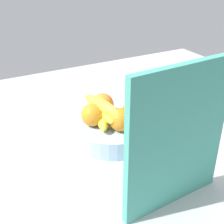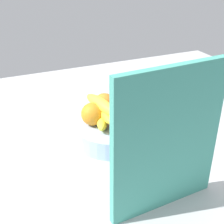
% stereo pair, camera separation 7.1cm
% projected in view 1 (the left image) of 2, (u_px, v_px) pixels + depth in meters
% --- Properties ---
extents(ground_plane, '(1.80, 1.40, 0.03)m').
position_uv_depth(ground_plane, '(110.00, 139.00, 1.06)').
color(ground_plane, '#AFB1B2').
extents(fruit_bowl, '(0.26, 0.26, 0.06)m').
position_uv_depth(fruit_bowl, '(112.00, 131.00, 1.02)').
color(fruit_bowl, '#A7C0E2').
rests_on(fruit_bowl, ground_plane).
extents(orange_front_left, '(0.07, 0.07, 0.07)m').
position_uv_depth(orange_front_left, '(133.00, 111.00, 1.01)').
color(orange_front_left, orange).
rests_on(orange_front_left, fruit_bowl).
extents(orange_front_right, '(0.07, 0.07, 0.07)m').
position_uv_depth(orange_front_right, '(103.00, 104.00, 1.05)').
color(orange_front_right, orange).
rests_on(orange_front_right, fruit_bowl).
extents(orange_center, '(0.07, 0.07, 0.07)m').
position_uv_depth(orange_center, '(93.00, 115.00, 0.98)').
color(orange_center, orange).
rests_on(orange_center, fruit_bowl).
extents(orange_back_left, '(0.07, 0.07, 0.07)m').
position_uv_depth(orange_back_left, '(120.00, 120.00, 0.95)').
color(orange_back_left, orange).
rests_on(orange_back_left, fruit_bowl).
extents(banana_bunch, '(0.11, 0.18, 0.08)m').
position_uv_depth(banana_bunch, '(103.00, 111.00, 0.99)').
color(banana_bunch, yellow).
rests_on(banana_bunch, fruit_bowl).
extents(cutting_board, '(0.28, 0.03, 0.36)m').
position_uv_depth(cutting_board, '(178.00, 140.00, 0.70)').
color(cutting_board, teal).
rests_on(cutting_board, ground_plane).
extents(jar_lid, '(0.07, 0.07, 0.01)m').
position_uv_depth(jar_lid, '(155.00, 104.00, 1.25)').
color(jar_lid, white).
rests_on(jar_lid, ground_plane).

